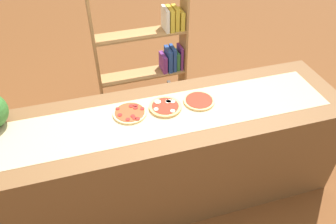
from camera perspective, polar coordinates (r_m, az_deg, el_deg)
The scene contains 7 objects.
ground_plane at distance 3.01m, azimuth 0.00°, elevation -13.23°, with size 12.00×12.00×0.00m, color brown.
counter at distance 2.67m, azimuth 0.00°, elevation -7.58°, with size 2.69×0.75×0.88m, color brown.
parchment_paper at distance 2.36m, azimuth 0.00°, elevation -0.35°, with size 2.38×0.45×0.00m, color tan.
pizza_pepperoni_0 at distance 2.37m, azimuth -6.60°, elevation -0.14°, with size 0.24×0.24×0.02m.
pizza_mozzarella_1 at distance 2.41m, azimuth -0.47°, elevation 0.92°, with size 0.24×0.24×0.03m.
pizza_plain_2 at distance 2.47m, azimuth 5.38°, elevation 1.94°, with size 0.23×0.23×0.02m.
bookshelf at distance 3.44m, azimuth -2.49°, elevation 9.77°, with size 0.93×0.24×1.40m.
Camera 1 is at (-0.50, -1.72, 2.42)m, focal length 35.29 mm.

